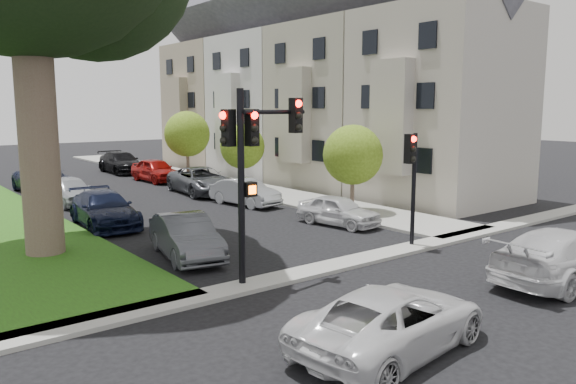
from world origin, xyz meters
TOP-DOWN VIEW (x-y plane):
  - ground at (0.00, 0.00)m, footprint 140.00×140.00m
  - sidewalk_right at (6.75, 24.00)m, footprint 3.50×44.00m
  - sidewalk_cross at (0.00, 2.00)m, footprint 60.00×1.00m
  - house_a at (12.45, 8.00)m, footprint 7.70×7.55m
  - house_b at (12.45, 15.50)m, footprint 7.70×7.55m
  - house_c at (12.45, 23.00)m, footprint 7.70×7.55m
  - house_d at (12.45, 30.50)m, footprint 7.70×7.55m
  - small_tree_a at (6.20, 8.07)m, footprint 2.80×2.80m
  - small_tree_b at (6.20, 17.39)m, footprint 2.66×2.66m
  - small_tree_c at (6.20, 24.30)m, footprint 3.14×3.14m
  - traffic_signal_main at (-3.37, 2.24)m, footprint 2.69×0.70m
  - traffic_signal_secondary at (3.32, 2.19)m, footprint 0.53×0.42m
  - car_cross_near at (-3.66, -3.19)m, footprint 5.09×2.85m
  - car_cross_far at (3.75, -3.15)m, footprint 5.45×2.42m
  - car_parked_0 at (3.94, 6.58)m, footprint 2.08×3.96m
  - car_parked_1 at (3.54, 13.12)m, footprint 2.03×4.28m
  - car_parked_2 at (3.68, 17.86)m, footprint 3.12×5.76m
  - car_parked_3 at (3.84, 24.40)m, footprint 2.03×4.66m
  - car_parked_4 at (3.96, 30.73)m, footprint 2.39×5.57m
  - car_parked_5 at (-3.60, 5.93)m, footprint 2.39×4.60m
  - car_parked_6 at (-3.97, 12.51)m, footprint 2.44×5.18m
  - car_parked_7 at (-3.47, 18.75)m, footprint 1.84×4.37m
  - car_parked_8 at (-3.44, 23.74)m, footprint 2.66×5.64m

SIDE VIEW (x-z plane):
  - ground at x=0.00m, z-range 0.00..0.00m
  - sidewalk_right at x=6.75m, z-range 0.00..0.12m
  - sidewalk_cross at x=0.00m, z-range 0.00..0.12m
  - car_parked_0 at x=3.94m, z-range 0.00..1.29m
  - car_cross_near at x=-3.66m, z-range 0.00..1.34m
  - car_parked_1 at x=3.54m, z-range 0.00..1.36m
  - car_parked_5 at x=-3.60m, z-range 0.00..1.44m
  - car_parked_6 at x=-3.97m, z-range 0.00..1.46m
  - car_parked_7 at x=-3.47m, z-range 0.00..1.48m
  - car_parked_2 at x=3.68m, z-range 0.00..1.53m
  - car_cross_far at x=3.75m, z-range 0.00..1.55m
  - car_parked_8 at x=-3.44m, z-range 0.00..1.56m
  - car_parked_3 at x=3.84m, z-range 0.00..1.56m
  - car_parked_4 at x=3.96m, z-range 0.00..1.60m
  - small_tree_b at x=6.20m, z-range 0.66..4.65m
  - small_tree_a at x=6.20m, z-range 0.69..4.89m
  - traffic_signal_secondary at x=3.32m, z-range 0.81..4.90m
  - small_tree_c at x=6.20m, z-range 0.78..5.49m
  - traffic_signal_main at x=-3.37m, z-range 1.04..6.54m
  - house_a at x=12.45m, z-range -1.05..14.92m
  - house_b at x=12.45m, z-range -1.05..14.92m
  - house_c at x=12.45m, z-range -1.05..14.92m
  - house_d at x=12.45m, z-range -1.05..14.92m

